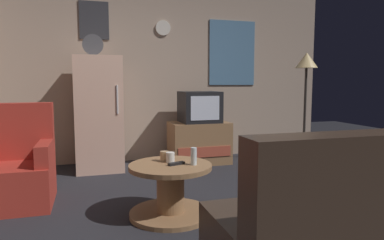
% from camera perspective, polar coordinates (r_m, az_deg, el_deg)
% --- Properties ---
extents(ground_plane, '(12.00, 12.00, 0.00)m').
position_cam_1_polar(ground_plane, '(3.18, 4.83, -15.28)').
color(ground_plane, '#232328').
extents(wall_with_art, '(5.20, 0.12, 2.72)m').
position_cam_1_polar(wall_with_art, '(5.32, -4.71, 8.31)').
color(wall_with_art, tan).
rests_on(wall_with_art, ground_plane).
extents(fridge, '(0.60, 0.62, 1.77)m').
position_cam_1_polar(fridge, '(4.75, -15.05, 1.04)').
color(fridge, beige).
rests_on(fridge, ground_plane).
extents(tv_stand, '(0.84, 0.53, 0.59)m').
position_cam_1_polar(tv_stand, '(5.03, 1.17, -3.73)').
color(tv_stand, '#8E6642').
rests_on(tv_stand, ground_plane).
extents(crt_tv, '(0.54, 0.51, 0.44)m').
position_cam_1_polar(crt_tv, '(4.97, 1.25, 2.16)').
color(crt_tv, black).
rests_on(crt_tv, tv_stand).
extents(standing_lamp, '(0.32, 0.32, 1.59)m').
position_cam_1_polar(standing_lamp, '(5.31, 18.25, 7.98)').
color(standing_lamp, '#332D28').
rests_on(standing_lamp, ground_plane).
extents(coffee_table, '(0.72, 0.72, 0.46)m').
position_cam_1_polar(coffee_table, '(3.09, -3.55, -11.41)').
color(coffee_table, '#8E6642').
rests_on(coffee_table, ground_plane).
extents(wine_glass, '(0.05, 0.05, 0.15)m').
position_cam_1_polar(wine_glass, '(2.99, 0.28, -5.97)').
color(wine_glass, silver).
rests_on(wine_glass, coffee_table).
extents(mug_ceramic_white, '(0.08, 0.08, 0.09)m').
position_cam_1_polar(mug_ceramic_white, '(3.09, -3.58, -6.12)').
color(mug_ceramic_white, silver).
rests_on(mug_ceramic_white, coffee_table).
extents(mug_ceramic_tan, '(0.08, 0.08, 0.09)m').
position_cam_1_polar(mug_ceramic_tan, '(3.14, -4.54, -5.94)').
color(mug_ceramic_tan, tan).
rests_on(mug_ceramic_tan, coffee_table).
extents(remote_control, '(0.16, 0.09, 0.02)m').
position_cam_1_polar(remote_control, '(3.00, -2.58, -7.15)').
color(remote_control, black).
rests_on(remote_control, coffee_table).
extents(armchair, '(0.68, 0.68, 0.96)m').
position_cam_1_polar(armchair, '(3.75, -27.05, -7.23)').
color(armchair, '#A52D23').
rests_on(armchair, ground_plane).
extents(couch, '(1.70, 0.80, 0.92)m').
position_cam_1_polar(couch, '(2.35, 26.05, -15.67)').
color(couch, '#38281E').
rests_on(couch, ground_plane).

